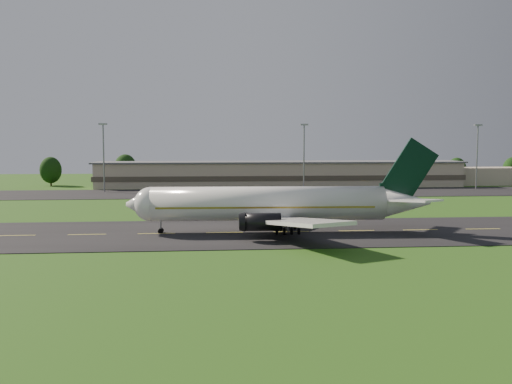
{
  "coord_description": "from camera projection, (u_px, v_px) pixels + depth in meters",
  "views": [
    {
      "loc": [
        -25.04,
        -92.14,
        14.86
      ],
      "look_at": [
        -16.11,
        8.0,
        6.0
      ],
      "focal_mm": 40.0,
      "sensor_mm": 36.0,
      "label": 1
    }
  ],
  "objects": [
    {
      "name": "ground",
      "position": [
        356.0,
        231.0,
        94.94
      ],
      "size": [
        360.0,
        360.0,
        0.0
      ],
      "primitive_type": "plane",
      "color": "#214411",
      "rests_on": "ground"
    },
    {
      "name": "taxiway",
      "position": [
        356.0,
        231.0,
        94.94
      ],
      "size": [
        220.0,
        30.0,
        0.1
      ],
      "primitive_type": "cube",
      "color": "black",
      "rests_on": "ground"
    },
    {
      "name": "apron",
      "position": [
        291.0,
        193.0,
        166.37
      ],
      "size": [
        260.0,
        30.0,
        0.1
      ],
      "primitive_type": "cube",
      "color": "black",
      "rests_on": "ground"
    },
    {
      "name": "airliner",
      "position": [
        273.0,
        204.0,
        93.26
      ],
      "size": [
        51.29,
        42.15,
        15.57
      ],
      "rotation": [
        0.0,
        0.0,
        -0.04
      ],
      "color": "white",
      "rests_on": "ground"
    },
    {
      "name": "terminal",
      "position": [
        300.0,
        174.0,
        190.59
      ],
      "size": [
        145.0,
        16.0,
        8.4
      ],
      "color": "#BBA98F",
      "rests_on": "ground"
    },
    {
      "name": "light_mast_west",
      "position": [
        103.0,
        149.0,
        168.33
      ],
      "size": [
        2.4,
        1.2,
        20.35
      ],
      "color": "gray",
      "rests_on": "ground"
    },
    {
      "name": "light_mast_centre",
      "position": [
        304.0,
        149.0,
        173.64
      ],
      "size": [
        2.4,
        1.2,
        20.35
      ],
      "color": "gray",
      "rests_on": "ground"
    },
    {
      "name": "light_mast_east",
      "position": [
        477.0,
        149.0,
        178.51
      ],
      "size": [
        2.4,
        1.2,
        20.35
      ],
      "color": "gray",
      "rests_on": "ground"
    },
    {
      "name": "tree_line",
      "position": [
        357.0,
        169.0,
        202.27
      ],
      "size": [
        201.82,
        9.32,
        10.66
      ],
      "color": "black",
      "rests_on": "ground"
    },
    {
      "name": "service_vehicle_a",
      "position": [
        224.0,
        192.0,
        160.59
      ],
      "size": [
        2.76,
        3.86,
        1.22
      ],
      "primitive_type": "imported",
      "rotation": [
        0.0,
        0.0,
        0.41
      ],
      "color": "#C18E0B",
      "rests_on": "apron"
    },
    {
      "name": "service_vehicle_b",
      "position": [
        270.0,
        191.0,
        165.03
      ],
      "size": [
        4.42,
        1.91,
        1.41
      ],
      "primitive_type": "imported",
      "rotation": [
        0.0,
        0.0,
        1.67
      ],
      "color": "maroon",
      "rests_on": "apron"
    },
    {
      "name": "service_vehicle_c",
      "position": [
        346.0,
        189.0,
        168.69
      ],
      "size": [
        2.95,
        5.26,
        1.39
      ],
      "primitive_type": "imported",
      "rotation": [
        0.0,
        0.0,
        -0.13
      ],
      "color": "silver",
      "rests_on": "apron"
    },
    {
      "name": "service_vehicle_d",
      "position": [
        384.0,
        189.0,
        169.17
      ],
      "size": [
        4.91,
        4.05,
        1.34
      ],
      "primitive_type": "imported",
      "rotation": [
        0.0,
        0.0,
        1.01
      ],
      "color": "#F0A00E",
      "rests_on": "apron"
    }
  ]
}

